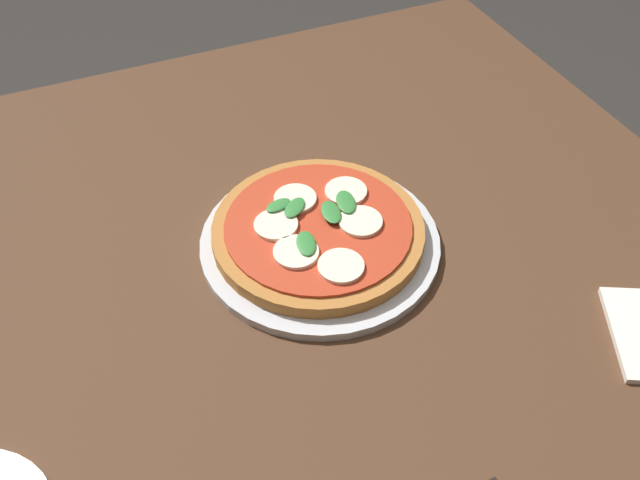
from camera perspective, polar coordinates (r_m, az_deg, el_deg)
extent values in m
cube|color=#4C301E|center=(0.86, -0.11, -4.78)|extent=(1.16, 1.12, 0.04)
cube|color=#4C301E|center=(1.60, 8.65, 4.62)|extent=(0.07, 0.07, 0.70)
cylinder|color=silver|center=(0.89, 0.00, -0.18)|extent=(0.30, 0.30, 0.01)
cylinder|color=#B27033|center=(0.88, -0.16, 0.71)|extent=(0.27, 0.27, 0.02)
cylinder|color=#B7381E|center=(0.87, -0.16, 1.22)|extent=(0.24, 0.24, 0.00)
cylinder|color=#F4EACC|center=(0.82, 1.72, -2.14)|extent=(0.06, 0.06, 0.00)
cylinder|color=#F4EACC|center=(0.87, 3.32, 1.52)|extent=(0.06, 0.06, 0.00)
cylinder|color=#F4EACC|center=(0.91, 2.12, 3.98)|extent=(0.06, 0.06, 0.00)
cylinder|color=#F4EACC|center=(0.90, -2.04, 3.39)|extent=(0.06, 0.06, 0.00)
cylinder|color=#F4EACC|center=(0.87, -3.61, 1.24)|extent=(0.06, 0.06, 0.00)
cylinder|color=#F4EACC|center=(0.83, -1.97, -0.99)|extent=(0.06, 0.06, 0.00)
ellipsoid|color=#337F38|center=(0.89, 2.13, 3.14)|extent=(0.05, 0.03, 0.00)
ellipsoid|color=#337F38|center=(0.84, -0.85, -0.17)|extent=(0.05, 0.03, 0.00)
ellipsoid|color=#337F38|center=(0.88, 0.90, 2.30)|extent=(0.05, 0.03, 0.00)
ellipsoid|color=#337F38|center=(0.89, -3.42, 2.85)|extent=(0.03, 0.04, 0.00)
ellipsoid|color=#337F38|center=(0.88, -2.08, 2.67)|extent=(0.04, 0.04, 0.00)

